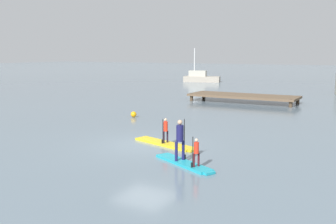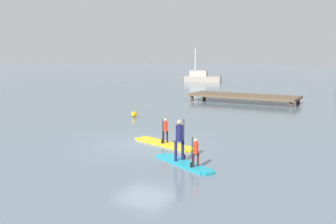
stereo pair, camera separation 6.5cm
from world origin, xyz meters
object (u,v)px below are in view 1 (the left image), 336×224
mooring_buoy_near (134,114)px  paddler_child_front (196,151)px  paddleboard_near (165,144)px  fishing_boat_green_midground (201,78)px  paddler_child_solo (165,129)px  paddler_adult (180,137)px  paddleboard_far (184,163)px

mooring_buoy_near → paddler_child_front: bearing=-44.8°
paddleboard_near → fishing_boat_green_midground: bearing=112.5°
paddler_child_solo → mooring_buoy_near: (-5.60, 5.64, -0.54)m
paddler_adult → paddler_child_front: size_ratio=1.41×
paddleboard_far → fishing_boat_green_midground: (-16.87, 37.76, 0.57)m
paddleboard_near → fishing_boat_green_midground: (-14.68, 35.37, 0.57)m
paddler_child_solo → fishing_boat_green_midground: fishing_boat_green_midground is taller
paddleboard_near → paddler_child_solo: (0.00, -0.01, 0.67)m
paddler_adult → fishing_boat_green_midground: size_ratio=0.30×
paddler_child_solo → mooring_buoy_near: size_ratio=3.01×
paddleboard_near → mooring_buoy_near: (-5.60, 5.63, 0.13)m
paddleboard_far → paddler_adult: 0.97m
paddler_child_solo → paddleboard_far: size_ratio=0.38×
fishing_boat_green_midground → paddler_adult: bearing=-66.2°
paddler_adult → fishing_boat_green_midground: bearing=113.8°
paddleboard_near → paddler_child_front: 3.97m
paddleboard_near → paddleboard_far: size_ratio=1.20×
paddleboard_far → paddler_adult: paddler_adult is taller
paddler_child_front → mooring_buoy_near: 11.87m
paddleboard_near → paddler_child_solo: paddler_child_solo is taller
paddler_child_solo → fishing_boat_green_midground: bearing=112.5°
paddler_child_front → mooring_buoy_near: (-8.41, 8.35, -0.48)m
fishing_boat_green_midground → mooring_buoy_near: 31.10m
paddleboard_far → mooring_buoy_near: 11.18m
paddler_child_front → mooring_buoy_near: bearing=135.2°
paddleboard_near → mooring_buoy_near: 7.94m
fishing_boat_green_midground → paddler_child_solo: bearing=-67.5°
fishing_boat_green_midground → mooring_buoy_near: (9.09, -29.74, -0.43)m
paddler_child_front → paddleboard_near: bearing=135.9°
paddleboard_near → paddler_child_front: paddler_child_front is taller
paddleboard_far → paddler_child_front: size_ratio=2.66×
fishing_boat_green_midground → mooring_buoy_near: size_ratio=14.21×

